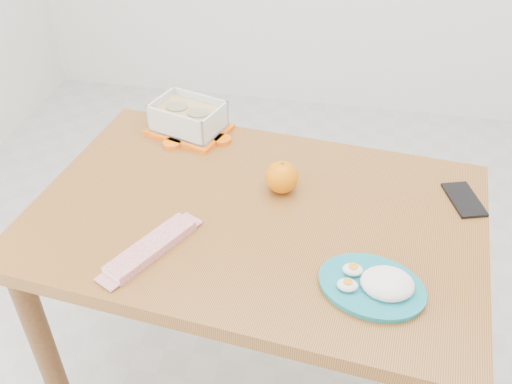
% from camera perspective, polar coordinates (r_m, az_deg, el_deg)
% --- Properties ---
extents(ground, '(3.50, 3.50, 0.00)m').
position_cam_1_polar(ground, '(2.06, 5.22, -15.35)').
color(ground, '#B7B7B2').
rests_on(ground, ground).
extents(dining_table, '(1.17, 0.84, 0.75)m').
position_cam_1_polar(dining_table, '(1.47, 0.00, -5.25)').
color(dining_table, '#9B602C').
rests_on(dining_table, ground).
extents(food_container, '(0.26, 0.22, 0.09)m').
position_cam_1_polar(food_container, '(1.69, -6.80, 7.34)').
color(food_container, '#FF6607').
rests_on(food_container, dining_table).
extents(orange_fruit, '(0.08, 0.08, 0.08)m').
position_cam_1_polar(orange_fruit, '(1.44, 2.61, 1.49)').
color(orange_fruit, orange).
rests_on(orange_fruit, dining_table).
extents(rice_plate, '(0.27, 0.27, 0.06)m').
position_cam_1_polar(rice_plate, '(1.22, 11.99, -8.95)').
color(rice_plate, teal).
rests_on(rice_plate, dining_table).
extents(candy_bar, '(0.16, 0.23, 0.02)m').
position_cam_1_polar(candy_bar, '(1.31, -10.43, -5.47)').
color(candy_bar, '#B30917').
rests_on(candy_bar, dining_table).
extents(smartphone, '(0.11, 0.15, 0.01)m').
position_cam_1_polar(smartphone, '(1.52, 20.08, -0.71)').
color(smartphone, black).
rests_on(smartphone, dining_table).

